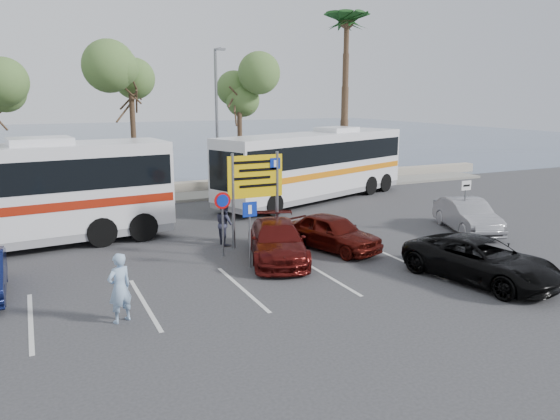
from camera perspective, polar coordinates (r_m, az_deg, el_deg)
name	(u,v)px	position (r m, az deg, el deg)	size (l,w,h in m)	color
ground	(265,273)	(17.90, -1.57, -6.62)	(120.00, 120.00, 0.00)	#313133
kerb_strip	(165,199)	(30.85, -11.97, 1.17)	(44.00, 2.40, 0.15)	gray
seawall	(156,189)	(32.74, -12.78, 2.14)	(48.00, 0.80, 0.60)	tan
sea	(82,140)	(76.09, -19.98, 6.92)	(140.00, 140.00, 0.00)	#44556D
tree_mid	(130,76)	(30.06, -15.38, 13.34)	(3.20, 3.20, 8.00)	#382619
tree_right	(239,86)	(31.64, -4.30, 12.75)	(3.20, 3.20, 7.40)	#382619
palm_tree	(347,24)	(34.99, 6.98, 18.69)	(4.80, 4.80, 11.20)	#382619
street_lamp_right	(217,115)	(30.70, -6.59, 9.80)	(0.45, 1.15, 8.01)	slate
direction_sign	(255,183)	(20.57, -2.58, 2.78)	(2.20, 0.12, 3.60)	slate
sign_no_stop	(223,214)	(19.42, -6.02, -0.38)	(0.60, 0.08, 2.35)	slate
sign_parking	(250,225)	(18.12, -3.17, -1.57)	(0.50, 0.07, 2.25)	slate
sign_taxi	(465,199)	(24.14, 18.78, 1.09)	(0.50, 0.07, 2.20)	slate
lane_markings	(244,288)	(16.62, -3.83, -8.12)	(12.02, 4.20, 0.01)	silver
coach_bus_right	(314,167)	(29.96, 3.61, 4.47)	(12.73, 6.98, 3.93)	white
car_maroon	(277,241)	(19.17, -0.30, -3.26)	(1.88, 4.62, 1.34)	#520F0D
car_red	(332,232)	(20.48, 5.51, -2.31)	(1.59, 3.96, 1.35)	#490F0A
suv_black	(481,260)	(18.11, 20.27, -4.92)	(2.24, 4.85, 1.35)	black
car_silver_b	(467,216)	(24.42, 18.99, -0.55)	(1.47, 4.21, 1.39)	gray
pedestrian_near	(120,288)	(14.52, -16.42, -7.81)	(0.66, 0.44, 1.82)	#93B2D5
pedestrian_far	(225,224)	(21.17, -5.77, -1.43)	(0.80, 0.62, 1.65)	#313349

